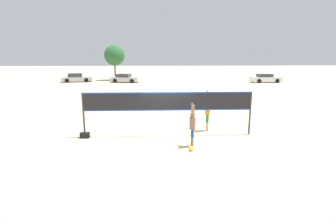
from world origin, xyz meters
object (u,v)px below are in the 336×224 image
at_px(player_blocker, 208,110).
at_px(gear_bag, 85,135).
at_px(parked_car_far, 125,79).
at_px(tree_left_cluster, 115,55).
at_px(volleyball_net, 168,104).
at_px(volleyball, 191,148).
at_px(parked_car_near, 266,79).
at_px(player_spiker, 192,124).
at_px(parked_car_mid, 77,78).

bearing_deg(player_blocker, gear_bag, -81.22).
height_order(player_blocker, parked_car_far, player_blocker).
bearing_deg(tree_left_cluster, gear_bag, -84.19).
relative_size(volleyball_net, volleyball, 40.47).
bearing_deg(tree_left_cluster, player_blocker, -72.90).
relative_size(gear_bag, parked_car_far, 0.10).
bearing_deg(parked_car_near, volleyball_net, -124.84).
relative_size(parked_car_far, tree_left_cluster, 0.80).
height_order(volleyball_net, parked_car_far, volleyball_net).
xyz_separation_m(gear_bag, parked_car_far, (-1.23, 28.88, 0.47)).
distance_m(player_spiker, parked_car_mid, 34.60).
bearing_deg(player_spiker, tree_left_cluster, 14.08).
height_order(parked_car_near, parked_car_far, parked_car_near).
relative_size(player_blocker, volleyball, 10.46).
relative_size(gear_bag, parked_car_near, 0.10).
bearing_deg(parked_car_mid, player_blocker, -74.03).
bearing_deg(volleyball_net, parked_car_near, 58.70).
relative_size(player_spiker, player_blocker, 0.89).
xyz_separation_m(player_blocker, parked_car_mid, (-15.57, 28.94, -0.58)).
bearing_deg(parked_car_far, tree_left_cluster, 130.79).
relative_size(volleyball_net, tree_left_cluster, 1.47).
relative_size(player_spiker, parked_car_near, 0.42).
relative_size(volleyball, parked_car_far, 0.05).
xyz_separation_m(volleyball_net, parked_car_near, (16.65, 27.39, -1.08)).
xyz_separation_m(volleyball, parked_car_mid, (-14.27, 32.05, 0.51)).
relative_size(player_spiker, parked_car_far, 0.42).
distance_m(player_spiker, tree_left_cluster, 35.70).
distance_m(player_spiker, volleyball, 1.12).
bearing_deg(volleyball, volleyball_net, 111.54).
relative_size(volleyball_net, parked_car_far, 1.83).
relative_size(parked_car_near, tree_left_cluster, 0.81).
relative_size(player_blocker, tree_left_cluster, 0.38).
xyz_separation_m(parked_car_near, tree_left_cluster, (-24.27, 5.36, 3.59)).
distance_m(volleyball_net, player_blocker, 2.41).
bearing_deg(player_blocker, parked_car_mid, -151.71).
height_order(volleyball_net, gear_bag, volleyball_net).
xyz_separation_m(player_blocker, parked_car_near, (14.43, 26.60, -0.57)).
height_order(volleyball, parked_car_near, parked_car_near).
height_order(player_spiker, parked_car_mid, player_spiker).
distance_m(volleyball_net, gear_bag, 4.54).
height_order(volleyball, tree_left_cluster, tree_left_cluster).
relative_size(player_blocker, parked_car_mid, 0.45).
xyz_separation_m(player_spiker, volleyball, (-0.12, -0.59, -0.94)).
xyz_separation_m(player_spiker, parked_car_near, (15.62, 29.13, -0.43)).
bearing_deg(parked_car_mid, parked_car_far, -19.98).
bearing_deg(gear_bag, parked_car_far, 92.44).
bearing_deg(gear_bag, parked_car_mid, 106.90).
relative_size(gear_bag, tree_left_cluster, 0.08).
relative_size(parked_car_near, parked_car_mid, 0.97).
bearing_deg(player_spiker, gear_bag, 73.89).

